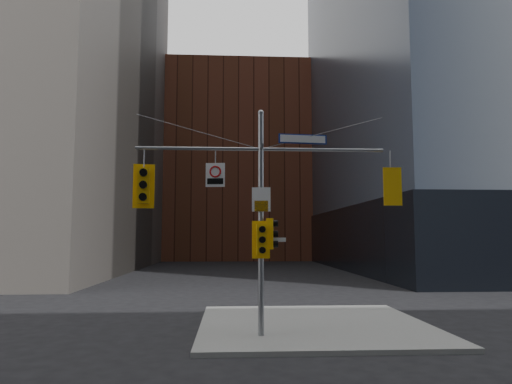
{
  "coord_description": "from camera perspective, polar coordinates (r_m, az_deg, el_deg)",
  "views": [
    {
      "loc": [
        -0.96,
        -12.44,
        3.18
      ],
      "look_at": [
        -0.16,
        2.0,
        4.61
      ],
      "focal_mm": 32.0,
      "sensor_mm": 36.0,
      "label": 1
    }
  ],
  "objects": [
    {
      "name": "signal_assembly",
      "position": [
        14.51,
        0.63,
        -0.77
      ],
      "size": [
        8.0,
        0.8,
        7.3
      ],
      "color": "gray",
      "rests_on": "ground"
    },
    {
      "name": "street_sign_blade",
      "position": [
        14.96,
        5.87,
        6.61
      ],
      "size": [
        1.59,
        0.2,
        0.31
      ],
      "rotation": [
        0.0,
        0.0,
        0.1
      ],
      "color": "navy",
      "rests_on": "ground"
    },
    {
      "name": "regulatory_sign_pole",
      "position": [
        14.39,
        0.66,
        -1.01
      ],
      "size": [
        0.59,
        0.1,
        0.77
      ],
      "rotation": [
        0.0,
        0.0,
        -0.12
      ],
      "color": "silver",
      "rests_on": "ground"
    },
    {
      "name": "brick_midrise",
      "position": [
        71.27,
        -2.36,
        3.08
      ],
      "size": [
        26.0,
        20.0,
        28.0
      ],
      "primitive_type": "cube",
      "color": "brown",
      "rests_on": "ground"
    },
    {
      "name": "traffic_light_east_arm",
      "position": [
        15.42,
        16.52,
        0.6
      ],
      "size": [
        0.59,
        0.48,
        1.23
      ],
      "rotation": [
        0.0,
        0.0,
        3.09
      ],
      "color": "#FEB70D",
      "rests_on": "ground"
    },
    {
      "name": "regulatory_sign_arm",
      "position": [
        14.56,
        -5.12,
        2.24
      ],
      "size": [
        0.61,
        0.12,
        0.77
      ],
      "rotation": [
        0.0,
        0.0,
        -0.12
      ],
      "color": "silver",
      "rests_on": "ground"
    },
    {
      "name": "sidewalk_corner",
      "position": [
        16.99,
        7.2,
        -16.15
      ],
      "size": [
        8.0,
        8.0,
        0.15
      ],
      "primitive_type": "cube",
      "color": "gray",
      "rests_on": "ground"
    },
    {
      "name": "traffic_light_west_arm",
      "position": [
        14.79,
        -13.89,
        0.79
      ],
      "size": [
        0.68,
        0.58,
        1.42
      ],
      "rotation": [
        0.0,
        0.0,
        0.14
      ],
      "color": "#FEB70D",
      "rests_on": "ground"
    },
    {
      "name": "street_blade_ew",
      "position": [
        14.5,
        2.41,
        -5.98
      ],
      "size": [
        0.68,
        0.04,
        0.14
      ],
      "rotation": [
        0.0,
        0.0,
        0.02
      ],
      "color": "silver",
      "rests_on": "ground"
    },
    {
      "name": "traffic_light_pole_front",
      "position": [
        14.19,
        0.7,
        -5.98
      ],
      "size": [
        0.56,
        0.45,
        1.17
      ],
      "rotation": [
        0.0,
        0.0,
        0.06
      ],
      "color": "#FEB70D",
      "rests_on": "ground"
    },
    {
      "name": "ground",
      "position": [
        12.87,
        1.27,
        -19.96
      ],
      "size": [
        160.0,
        160.0,
        0.0
      ],
      "primitive_type": "plane",
      "color": "black",
      "rests_on": "ground"
    },
    {
      "name": "traffic_light_pole_side",
      "position": [
        14.49,
        1.9,
        -5.24
      ],
      "size": [
        0.4,
        0.34,
        0.98
      ],
      "rotation": [
        0.0,
        0.0,
        1.45
      ],
      "color": "#FEB70D",
      "rests_on": "ground"
    },
    {
      "name": "street_blade_ns",
      "position": [
        14.92,
        0.51,
        -6.49
      ],
      "size": [
        0.05,
        0.75,
        0.15
      ],
      "rotation": [
        0.0,
        0.0,
        0.03
      ],
      "color": "#145926",
      "rests_on": "ground"
    }
  ]
}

